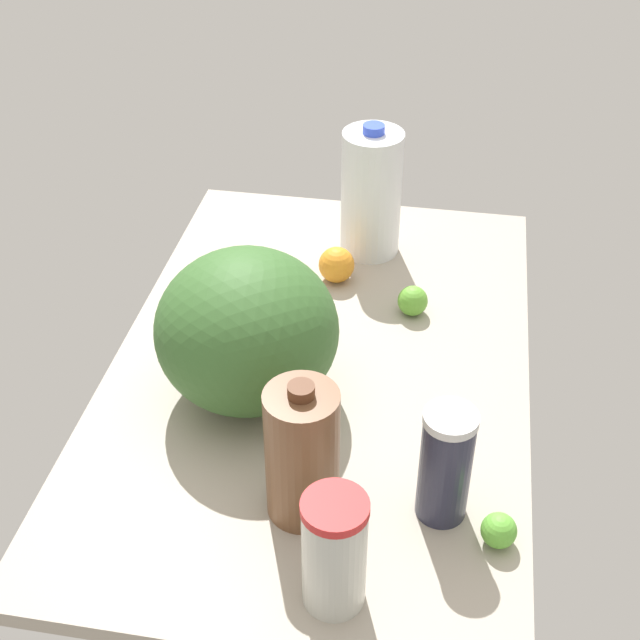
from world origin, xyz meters
The scene contains 9 objects.
countertop centered at (0.00, 0.00, 1.50)cm, with size 120.00×76.00×3.00cm, color #A99E8D.
watermelon centered at (9.91, -10.76, 16.82)cm, with size 31.13×31.13×27.63cm, color #39652D.
tumbler_cup centered at (49.42, 10.49, 12.64)cm, with size 9.03×9.03×19.20cm.
shaker_bottle centered at (31.35, 24.10, 13.00)cm, with size 8.00×8.00×19.92cm.
chocolate_milk_jug centered at (34.27, 3.29, 14.60)cm, with size 11.03×11.03×24.77cm.
milk_jug centered at (-40.18, 3.96, 16.87)cm, with size 12.73×12.73×29.31cm.
lime_far_back centered at (36.06, 32.76, 5.67)cm, with size 5.35×5.35×5.35cm, color #65BA3C.
lime_beside_bowl centered at (-18.34, 15.31, 5.99)cm, with size 5.97×5.97×5.97cm, color #63AB36.
orange_by_jug centered at (-27.25, -1.26, 6.73)cm, with size 7.47×7.47×7.47cm, color orange.
Camera 1 is at (123.99, 21.47, 108.84)cm, focal length 50.00 mm.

